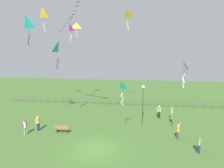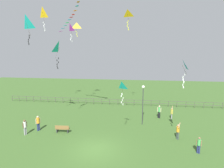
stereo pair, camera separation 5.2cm
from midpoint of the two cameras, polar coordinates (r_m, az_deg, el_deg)
The scene contains 19 objects.
ground_plane at distance 17.77m, azimuth -4.95°, elevation -19.44°, with size 80.00×80.00×0.00m, color #3D6028.
lamppost at distance 22.10m, azimuth 9.56°, elevation -3.85°, with size 0.36×0.36×4.78m.
park_bench at distance 21.28m, azimuth -14.93°, elevation -13.11°, with size 1.52×0.48×0.85m.
person_0 at distance 22.43m, azimuth -21.70°, elevation -10.84°, with size 0.35×0.43×1.71m.
person_1 at distance 25.26m, azimuth 17.95°, elevation -8.43°, with size 0.28×0.46×1.77m.
person_2 at distance 25.27m, azimuth 14.34°, elevation -8.00°, with size 0.49×0.32×1.72m.
person_3 at distance 20.13m, azimuth 19.67°, elevation -13.33°, with size 0.32×0.50×1.85m.
person_4 at distance 18.38m, azimuth 25.23°, elevation -16.35°, with size 0.38×0.30×1.49m.
person_5 at distance 21.94m, azimuth -25.13°, elevation -11.64°, with size 0.31×0.47×1.67m.
kite_0 at distance 21.90m, azimuth -15.79°, elevation 10.59°, with size 1.06×1.00×3.10m.
kite_1 at distance 30.44m, azimuth -10.74°, elevation 17.06°, with size 1.16×0.51×2.11m.
kite_2 at distance 21.96m, azimuth -24.96°, elevation 16.82°, with size 1.26×0.94×3.07m.
kite_3 at distance 29.34m, azimuth -20.53°, elevation 19.81°, with size 0.93×0.67×3.32m.
kite_4 at distance 18.35m, azimuth 3.02°, elevation -1.06°, with size 0.85×0.78×2.46m.
kite_5 at distance 26.32m, azimuth 4.82°, elevation 20.63°, with size 1.19×0.95×2.59m.
kite_6 at distance 27.61m, azimuth -12.78°, elevation 16.40°, with size 0.86×0.79×2.50m.
kite_7 at distance 16.81m, azimuth 20.83°, elevation 5.15°, with size 0.71×1.07×2.41m.
streamer_kite at distance 22.43m, azimuth -10.73°, elevation 23.79°, with size 4.56×4.96×3.50m.
waterfront_railing at distance 30.39m, azimuth 0.19°, elevation -5.26°, with size 36.00×0.06×0.95m.
Camera 2 is at (3.41, -15.03, 8.84)m, focal length 29.76 mm.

